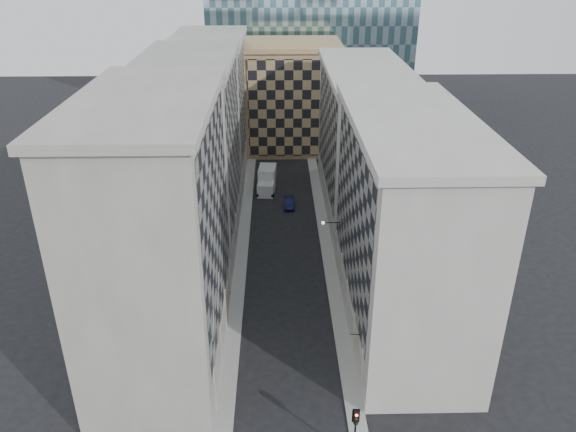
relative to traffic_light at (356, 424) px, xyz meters
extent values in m
cube|color=#979791|center=(-9.80, 32.12, -3.23)|extent=(1.50, 100.00, 0.15)
cube|color=#979791|center=(0.70, 32.12, -3.23)|extent=(1.50, 100.00, 0.15)
cube|color=gray|center=(-15.55, 13.12, 8.19)|extent=(10.00, 22.00, 23.00)
cube|color=gray|center=(-10.67, 13.12, 9.69)|extent=(0.25, 19.36, 18.00)
cube|color=gray|center=(-10.75, 13.12, -1.71)|extent=(0.45, 21.12, 3.20)
cube|color=gray|center=(-15.55, 13.12, 20.04)|extent=(10.80, 22.80, 0.70)
cylinder|color=gray|center=(-10.90, 4.87, -1.11)|extent=(0.90, 0.90, 4.40)
cylinder|color=gray|center=(-10.90, 10.37, -1.11)|extent=(0.90, 0.90, 4.40)
cylinder|color=gray|center=(-10.90, 15.87, -1.11)|extent=(0.90, 0.90, 4.40)
cylinder|color=gray|center=(-10.90, 21.37, -1.11)|extent=(0.90, 0.90, 4.40)
cube|color=gray|center=(-15.55, 35.12, 7.69)|extent=(10.00, 22.00, 22.00)
cube|color=gray|center=(-10.67, 35.12, 9.19)|extent=(0.25, 19.36, 17.00)
cube|color=gray|center=(-10.75, 35.12, -1.71)|extent=(0.45, 21.12, 3.20)
cube|color=gray|center=(-15.55, 35.12, 19.04)|extent=(10.80, 22.80, 0.70)
cylinder|color=gray|center=(-10.90, 26.87, -1.11)|extent=(0.90, 0.90, 4.40)
cylinder|color=gray|center=(-10.90, 32.37, -1.11)|extent=(0.90, 0.90, 4.40)
cylinder|color=gray|center=(-10.90, 37.87, -1.11)|extent=(0.90, 0.90, 4.40)
cylinder|color=gray|center=(-10.90, 43.37, -1.11)|extent=(0.90, 0.90, 4.40)
cube|color=gray|center=(-15.55, 57.12, 7.19)|extent=(10.00, 22.00, 21.00)
cube|color=gray|center=(-10.67, 57.12, 8.69)|extent=(0.25, 19.36, 16.00)
cube|color=gray|center=(-10.75, 57.12, -1.71)|extent=(0.45, 21.12, 3.20)
cube|color=gray|center=(-15.55, 57.12, 18.04)|extent=(10.80, 22.80, 0.70)
cylinder|color=gray|center=(-10.90, 48.87, -1.11)|extent=(0.90, 0.90, 4.40)
cylinder|color=gray|center=(-10.90, 54.37, -1.11)|extent=(0.90, 0.90, 4.40)
cylinder|color=gray|center=(-10.90, 59.87, -1.11)|extent=(0.90, 0.90, 4.40)
cylinder|color=gray|center=(-10.90, 65.37, -1.11)|extent=(0.90, 0.90, 4.40)
cube|color=#AFA9A0|center=(6.45, 17.12, 6.69)|extent=(10.00, 26.00, 20.00)
cube|color=gray|center=(1.57, 17.12, 8.19)|extent=(0.25, 22.88, 15.00)
cube|color=#AFA9A0|center=(1.65, 17.12, -1.71)|extent=(0.45, 24.96, 3.20)
cube|color=#AFA9A0|center=(6.45, 17.12, 17.04)|extent=(10.80, 26.80, 0.70)
cylinder|color=#AFA9A0|center=(1.80, 6.72, -1.11)|extent=(0.90, 0.90, 4.40)
cylinder|color=#AFA9A0|center=(1.80, 11.92, -1.11)|extent=(0.90, 0.90, 4.40)
cylinder|color=#AFA9A0|center=(1.80, 17.12, -1.11)|extent=(0.90, 0.90, 4.40)
cylinder|color=#AFA9A0|center=(1.80, 22.32, -1.11)|extent=(0.90, 0.90, 4.40)
cylinder|color=#AFA9A0|center=(1.80, 27.52, -1.11)|extent=(0.90, 0.90, 4.40)
cube|color=#AFA9A0|center=(6.45, 44.12, 6.19)|extent=(10.00, 28.00, 19.00)
cube|color=gray|center=(1.57, 44.12, 7.69)|extent=(0.25, 24.64, 14.00)
cube|color=#AFA9A0|center=(1.65, 44.12, -1.71)|extent=(0.45, 26.88, 3.20)
cube|color=#AFA9A0|center=(6.45, 44.12, 16.04)|extent=(10.80, 28.80, 0.70)
cube|color=tan|center=(-2.55, 70.12, 5.69)|extent=(16.00, 14.00, 18.00)
cube|color=tan|center=(-2.55, 63.02, 5.69)|extent=(15.20, 0.25, 16.50)
cube|color=tan|center=(-2.55, 70.12, 15.09)|extent=(16.80, 14.80, 0.80)
cube|color=#2B2521|center=(-4.55, 84.12, 10.69)|extent=(6.00, 6.00, 28.00)
cylinder|color=gray|center=(-10.45, 6.12, 4.69)|extent=(0.10, 2.33, 2.33)
cylinder|color=gray|center=(-10.45, 10.12, 4.69)|extent=(0.10, 2.33, 2.33)
cylinder|color=black|center=(0.55, 26.12, 2.89)|extent=(1.80, 0.08, 0.08)
sphere|color=#FFE5B2|center=(-0.35, 26.12, 2.89)|extent=(0.36, 0.36, 0.36)
cube|color=black|center=(0.00, -0.01, 0.62)|extent=(0.36, 0.30, 1.11)
cube|color=black|center=(0.01, 0.18, 0.62)|extent=(0.56, 0.07, 1.26)
sphere|color=#FF0C07|center=(-0.01, -0.17, 0.99)|extent=(0.20, 0.20, 0.20)
sphere|color=#331E05|center=(-0.01, -0.17, 0.62)|extent=(0.20, 0.20, 0.20)
sphere|color=black|center=(-0.01, -0.17, 0.25)|extent=(0.20, 0.20, 0.20)
cube|color=silver|center=(-7.09, 47.76, -2.32)|extent=(2.61, 2.82, 1.98)
cube|color=silver|center=(-6.87, 50.61, -1.61)|extent=(2.83, 4.14, 3.40)
cylinder|color=black|center=(-8.26, 46.97, -2.81)|extent=(0.41, 1.01, 0.99)
cylinder|color=black|center=(-6.07, 46.80, -2.81)|extent=(0.41, 1.01, 0.99)
cylinder|color=black|center=(-7.86, 52.01, -2.81)|extent=(0.41, 1.01, 0.99)
cylinder|color=black|center=(-5.67, 51.84, -2.81)|extent=(0.41, 1.01, 0.99)
imported|color=#10143C|center=(-3.72, 43.63, -2.66)|extent=(1.38, 3.94, 1.30)
cylinder|color=black|center=(1.05, 8.93, 0.94)|extent=(0.89, 0.17, 0.06)
cube|color=tan|center=(0.85, 8.93, 0.49)|extent=(0.16, 0.78, 0.78)
camera|label=1|loc=(-5.47, -29.24, 30.88)|focal=35.00mm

